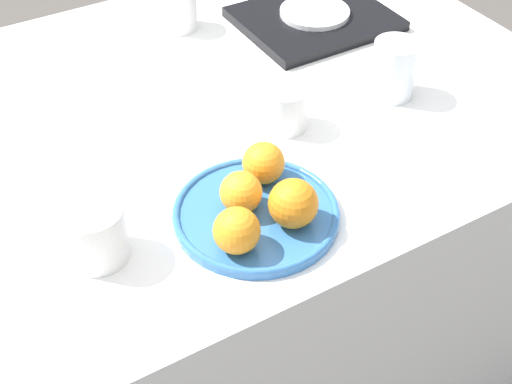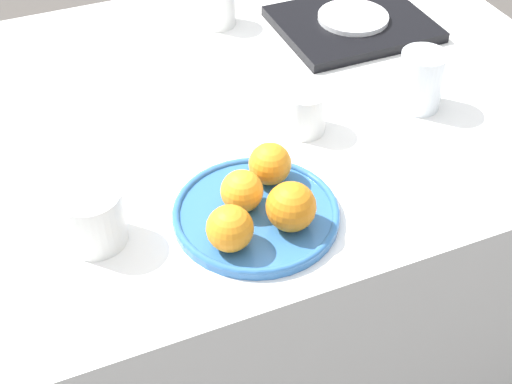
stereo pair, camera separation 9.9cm
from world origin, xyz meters
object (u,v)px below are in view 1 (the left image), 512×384
(cup_0, at_px, (178,10))
(orange_1, at_px, (293,203))
(orange_3, at_px, (264,163))
(orange_2, at_px, (237,231))
(serving_tray, at_px, (314,19))
(cup_2, at_px, (286,108))
(water_glass, at_px, (394,69))
(side_plate, at_px, (315,12))
(cup_1, at_px, (94,233))
(orange_0, at_px, (241,192))
(fruit_platter, at_px, (256,213))

(cup_0, bearing_deg, orange_1, -100.87)
(orange_1, xyz_separation_m, orange_3, (0.01, 0.10, -0.00))
(orange_2, distance_m, serving_tray, 0.65)
(orange_2, distance_m, cup_2, 0.30)
(water_glass, relative_size, cup_2, 1.39)
(water_glass, bearing_deg, orange_1, -149.46)
(water_glass, distance_m, side_plate, 0.28)
(orange_1, bearing_deg, cup_1, 160.35)
(orange_3, relative_size, cup_2, 0.87)
(orange_2, relative_size, cup_0, 0.83)
(orange_2, xyz_separation_m, orange_3, (0.10, 0.10, -0.00))
(orange_0, relative_size, side_plate, 0.43)
(orange_3, distance_m, water_glass, 0.33)
(orange_2, xyz_separation_m, serving_tray, (0.45, 0.48, -0.03))
(orange_0, bearing_deg, cup_1, 171.72)
(orange_2, bearing_deg, cup_1, 149.81)
(orange_1, height_order, orange_3, orange_1)
(fruit_platter, relative_size, orange_3, 3.78)
(side_plate, height_order, cup_2, cup_2)
(orange_1, relative_size, cup_1, 0.80)
(orange_0, distance_m, side_plate, 0.58)
(orange_3, relative_size, cup_1, 0.72)
(orange_2, distance_m, cup_0, 0.63)
(fruit_platter, bearing_deg, serving_tray, 47.78)
(orange_0, relative_size, orange_1, 0.87)
(water_glass, bearing_deg, cup_1, -169.87)
(fruit_platter, bearing_deg, side_plate, 47.78)
(orange_2, relative_size, serving_tray, 0.22)
(fruit_platter, bearing_deg, orange_0, 129.77)
(fruit_platter, height_order, orange_1, orange_1)
(cup_0, bearing_deg, cup_1, -126.05)
(orange_3, xyz_separation_m, cup_2, (0.11, 0.11, -0.01))
(orange_0, height_order, cup_0, cup_0)
(orange_1, bearing_deg, fruit_platter, 127.72)
(serving_tray, xyz_separation_m, cup_0, (-0.24, 0.12, 0.03))
(side_plate, bearing_deg, orange_3, -132.62)
(orange_0, bearing_deg, water_glass, 19.55)
(orange_0, height_order, water_glass, water_glass)
(cup_0, bearing_deg, side_plate, -26.98)
(fruit_platter, xyz_separation_m, serving_tray, (0.39, 0.43, 0.00))
(orange_0, bearing_deg, orange_2, -123.69)
(orange_0, bearing_deg, cup_0, 73.14)
(orange_3, relative_size, cup_0, 0.81)
(fruit_platter, distance_m, orange_1, 0.07)
(serving_tray, xyz_separation_m, cup_2, (-0.24, -0.27, 0.03))
(fruit_platter, height_order, side_plate, side_plate)
(fruit_platter, bearing_deg, orange_2, -140.46)
(water_glass, xyz_separation_m, cup_1, (-0.58, -0.10, -0.01))
(fruit_platter, bearing_deg, cup_2, 46.85)
(cup_0, height_order, cup_1, cup_1)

